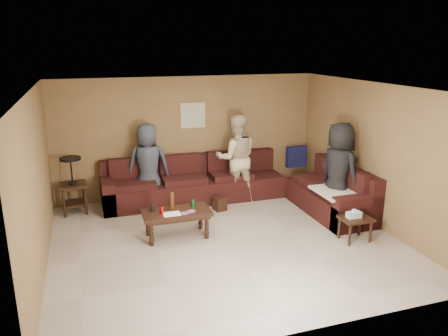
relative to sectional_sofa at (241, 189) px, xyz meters
name	(u,v)px	position (x,y,z in m)	size (l,w,h in m)	color
room	(226,143)	(-0.81, -1.52, 1.34)	(5.60, 5.50, 2.50)	#AB9E91
sectional_sofa	(241,189)	(0.00, 0.00, 0.00)	(4.65, 2.90, 0.97)	black
coffee_table	(176,215)	(-1.54, -1.11, 0.07)	(1.13, 0.57, 0.75)	black
end_table_left	(73,184)	(-3.17, 0.57, 0.25)	(0.51, 0.51, 1.10)	black
side_table_right	(355,220)	(1.21, -2.14, 0.03)	(0.50, 0.41, 0.55)	black
waste_bin	(220,204)	(-0.49, -0.15, -0.19)	(0.22, 0.22, 0.26)	black
wall_art	(193,115)	(-0.71, 0.96, 1.37)	(0.52, 0.04, 0.52)	tan
person_left	(148,165)	(-1.74, 0.55, 0.51)	(0.81, 0.53, 1.66)	#2F3542
person_middle	(236,158)	(0.03, 0.35, 0.56)	(0.86, 0.67, 1.77)	beige
person_right	(339,171)	(1.47, -1.17, 0.57)	(0.88, 0.57, 1.80)	black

